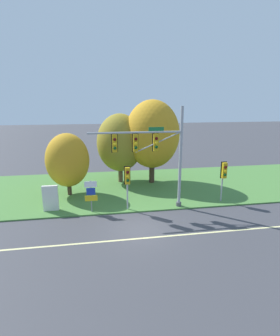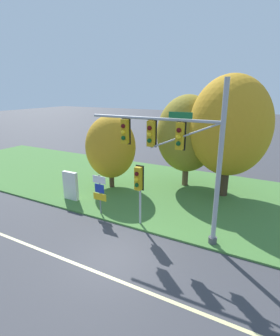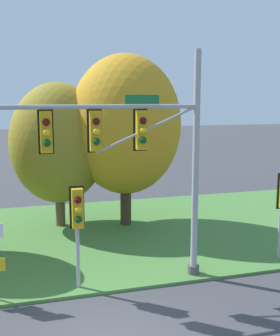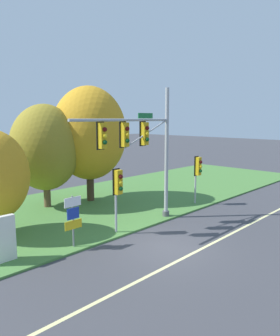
{
  "view_description": "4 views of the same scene",
  "coord_description": "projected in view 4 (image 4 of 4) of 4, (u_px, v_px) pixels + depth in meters",
  "views": [
    {
      "loc": [
        -2.58,
        -15.01,
        7.92
      ],
      "look_at": [
        0.63,
        4.11,
        2.95
      ],
      "focal_mm": 28.0,
      "sensor_mm": 36.0,
      "label": 1
    },
    {
      "loc": [
        5.61,
        -8.24,
        7.12
      ],
      "look_at": [
        -0.69,
        3.42,
        3.13
      ],
      "focal_mm": 28.0,
      "sensor_mm": 36.0,
      "label": 2
    },
    {
      "loc": [
        -2.17,
        -9.61,
        6.02
      ],
      "look_at": [
        1.73,
        3.64,
        3.76
      ],
      "focal_mm": 45.0,
      "sensor_mm": 36.0,
      "label": 3
    },
    {
      "loc": [
        -11.25,
        -8.99,
        5.88
      ],
      "look_at": [
        1.44,
        3.22,
        3.2
      ],
      "focal_mm": 35.0,
      "sensor_mm": 36.0,
      "label": 4
    }
  ],
  "objects": [
    {
      "name": "pedestrian_signal_further_along",
      "position": [
        118.0,
        186.0,
        16.33
      ],
      "size": [
        0.46,
        0.55,
        3.31
      ],
      "color": "#9EA0A5",
      "rests_on": "grass_verge"
    },
    {
      "name": "traffic_signal_mast",
      "position": [
        143.0,
        143.0,
        17.46
      ],
      "size": [
        6.85,
        0.49,
        7.49
      ],
      "color": "#9EA0A5",
      "rests_on": "grass_verge"
    },
    {
      "name": "ground_plane",
      "position": [
        169.0,
        247.0,
        15.06
      ],
      "size": [
        160.0,
        160.0,
        0.0
      ],
      "primitive_type": "plane",
      "color": "#3D3D42"
    },
    {
      "name": "lane_stripe",
      "position": [
        190.0,
        255.0,
        14.24
      ],
      "size": [
        36.0,
        0.16,
        0.01
      ],
      "primitive_type": "cube",
      "color": "beige",
      "rests_on": "ground"
    },
    {
      "name": "pedestrian_signal_near_kerb",
      "position": [
        198.0,
        169.0,
        22.02
      ],
      "size": [
        0.46,
        0.55,
        3.27
      ],
      "color": "#9EA0A5",
      "rests_on": "grass_verge"
    },
    {
      "name": "route_sign_post",
      "position": [
        73.0,
        216.0,
        14.68
      ],
      "size": [
        0.9,
        0.08,
        2.36
      ],
      "color": "slate",
      "rests_on": "grass_verge"
    },
    {
      "name": "info_kiosk",
      "position": [
        2.0,
        240.0,
        13.17
      ],
      "size": [
        1.1,
        0.24,
        1.9
      ],
      "color": "silver",
      "rests_on": "grass_verge"
    },
    {
      "name": "tree_behind_signpost",
      "position": [
        89.0,
        133.0,
        22.62
      ],
      "size": [
        5.16,
        5.16,
        7.98
      ],
      "color": "#423021",
      "rests_on": "grass_verge"
    },
    {
      "name": "grass_verge",
      "position": [
        67.0,
        211.0,
        20.71
      ],
      "size": [
        48.0,
        11.5,
        0.1
      ],
      "primitive_type": "cube",
      "color": "#477A38",
      "rests_on": "ground"
    },
    {
      "name": "tree_left_of_mast",
      "position": [
        45.0,
        148.0,
        21.08
      ],
      "size": [
        4.45,
        4.45,
        6.7
      ],
      "color": "brown",
      "rests_on": "grass_verge"
    }
  ]
}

